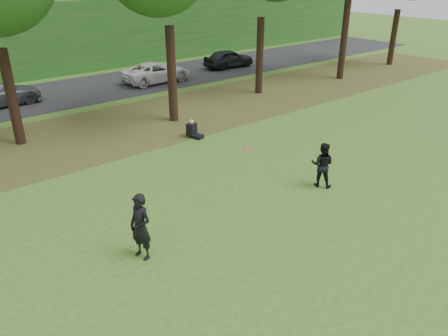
% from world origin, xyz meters
% --- Properties ---
extents(ground, '(120.00, 120.00, 0.00)m').
position_xyz_m(ground, '(0.00, 0.00, 0.00)').
color(ground, '#335219').
rests_on(ground, ground).
extents(leaf_litter, '(60.00, 7.00, 0.01)m').
position_xyz_m(leaf_litter, '(0.00, 13.00, 0.01)').
color(leaf_litter, '#4E391B').
rests_on(leaf_litter, ground).
extents(street, '(70.00, 7.00, 0.02)m').
position_xyz_m(street, '(0.00, 21.00, 0.01)').
color(street, black).
rests_on(street, ground).
extents(far_hedge, '(70.00, 3.00, 5.00)m').
position_xyz_m(far_hedge, '(0.00, 27.00, 2.50)').
color(far_hedge, '#17501B').
rests_on(far_hedge, ground).
extents(player_left, '(0.61, 0.77, 1.87)m').
position_xyz_m(player_left, '(-2.94, 3.16, 0.94)').
color(player_left, black).
rests_on(player_left, ground).
extents(player_right, '(0.93, 0.99, 1.63)m').
position_xyz_m(player_right, '(4.07, 2.89, 0.81)').
color(player_right, black).
rests_on(player_right, ground).
extents(parked_cars, '(38.22, 3.16, 1.47)m').
position_xyz_m(parked_cars, '(-1.47, 20.05, 0.70)').
color(parked_cars, black).
rests_on(parked_cars, street).
extents(frisbee, '(0.30, 0.30, 0.13)m').
position_xyz_m(frisbee, '(0.91, 3.38, 2.08)').
color(frisbee, '#FF1582').
rests_on(frisbee, ground).
extents(seated_person, '(0.61, 0.82, 0.83)m').
position_xyz_m(seated_person, '(3.36, 9.71, 0.31)').
color(seated_person, black).
rests_on(seated_person, ground).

